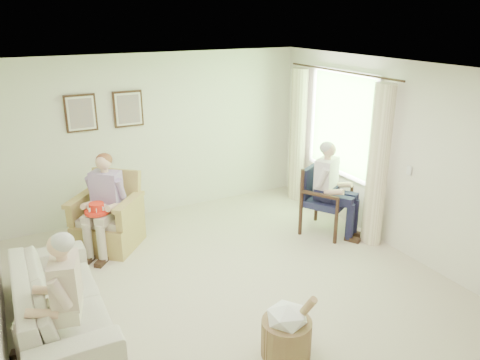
{
  "coord_description": "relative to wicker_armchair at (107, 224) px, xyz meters",
  "views": [
    {
      "loc": [
        -2.21,
        -4.36,
        3.16
      ],
      "look_at": [
        0.52,
        0.87,
        1.05
      ],
      "focal_mm": 35.0,
      "sensor_mm": 36.0,
      "label": 1
    }
  ],
  "objects": [
    {
      "name": "person_dark",
      "position": [
        3.04,
        -1.14,
        0.48
      ],
      "size": [
        0.4,
        0.62,
        1.38
      ],
      "rotation": [
        0.0,
        0.0,
        0.53
      ],
      "color": "#191836",
      "rests_on": "ground"
    },
    {
      "name": "curtain_left",
      "position": [
        3.42,
        -1.65,
        0.81
      ],
      "size": [
        0.34,
        0.34,
        2.3
      ],
      "primitive_type": "cylinder",
      "color": "#F5E3BF",
      "rests_on": "ground"
    },
    {
      "name": "framed_print_left",
      "position": [
        -0.06,
        0.84,
        1.44
      ],
      "size": [
        0.45,
        0.05,
        0.55
      ],
      "color": "#382114",
      "rests_on": "back_wall"
    },
    {
      "name": "curtain_right",
      "position": [
        3.42,
        0.31,
        0.81
      ],
      "size": [
        0.34,
        0.34,
        2.3
      ],
      "primitive_type": "cylinder",
      "color": "#F5E3BF",
      "rests_on": "ground"
    },
    {
      "name": "ceiling",
      "position": [
        1.09,
        -1.87,
        2.26
      ],
      "size": [
        5.0,
        5.5,
        0.02
      ],
      "primitive_type": "cube",
      "color": "white",
      "rests_on": "back_wall"
    },
    {
      "name": "person_sofa",
      "position": [
        -0.86,
        -2.2,
        0.4
      ],
      "size": [
        0.42,
        0.63,
        1.29
      ],
      "rotation": [
        0.0,
        0.0,
        -1.82
      ],
      "color": "beige",
      "rests_on": "ground"
    },
    {
      "name": "window",
      "position": [
        3.55,
        -0.67,
        1.25
      ],
      "size": [
        0.13,
        2.5,
        1.63
      ],
      "color": "#2D6B23",
      "rests_on": "right_wall"
    },
    {
      "name": "framed_print_right",
      "position": [
        0.64,
        0.84,
        1.44
      ],
      "size": [
        0.45,
        0.05,
        0.55
      ],
      "color": "#382114",
      "rests_on": "back_wall"
    },
    {
      "name": "person_wicker",
      "position": [
        0.0,
        -0.14,
        0.46
      ],
      "size": [
        0.4,
        0.63,
        1.36
      ],
      "rotation": [
        0.0,
        0.0,
        -0.7
      ],
      "color": "#C2B29C",
      "rests_on": "ground"
    },
    {
      "name": "wicker_armchair",
      "position": [
        0.0,
        0.0,
        0.0
      ],
      "size": [
        0.83,
        0.82,
        1.05
      ],
      "rotation": [
        0.0,
        0.0,
        -0.7
      ],
      "color": "tan",
      "rests_on": "ground"
    },
    {
      "name": "back_wall",
      "position": [
        1.09,
        0.88,
        0.96
      ],
      "size": [
        5.0,
        0.04,
        2.6
      ],
      "primitive_type": "cube",
      "color": "silver",
      "rests_on": "ground"
    },
    {
      "name": "sofa",
      "position": [
        -0.86,
        -1.63,
        -0.02
      ],
      "size": [
        2.18,
        0.85,
        0.64
      ],
      "primitive_type": "imported",
      "rotation": [
        0.0,
        0.0,
        1.57
      ],
      "color": "beige",
      "rests_on": "ground"
    },
    {
      "name": "red_hat",
      "position": [
        -0.17,
        -0.28,
        0.37
      ],
      "size": [
        0.32,
        0.32,
        0.14
      ],
      "color": "red",
      "rests_on": "person_wicker"
    },
    {
      "name": "wood_armchair",
      "position": [
        3.04,
        -0.97,
        0.22
      ],
      "size": [
        0.65,
        0.61,
        1.0
      ],
      "rotation": [
        0.0,
        0.0,
        0.53
      ],
      "color": "black",
      "rests_on": "ground"
    },
    {
      "name": "front_wall",
      "position": [
        1.09,
        -4.62,
        0.96
      ],
      "size": [
        5.0,
        0.04,
        2.6
      ],
      "primitive_type": "cube",
      "color": "silver",
      "rests_on": "ground"
    },
    {
      "name": "hatbox",
      "position": [
        1.02,
        -3.11,
        -0.05
      ],
      "size": [
        0.52,
        0.52,
        0.72
      ],
      "color": "#A6805A",
      "rests_on": "ground"
    },
    {
      "name": "right_wall",
      "position": [
        3.59,
        -1.87,
        0.96
      ],
      "size": [
        0.04,
        5.5,
        2.6
      ],
      "primitive_type": "cube",
      "color": "silver",
      "rests_on": "ground"
    },
    {
      "name": "floor",
      "position": [
        1.09,
        -1.87,
        -0.34
      ],
      "size": [
        5.5,
        5.5,
        0.0
      ],
      "primitive_type": "plane",
      "color": "#C3B49D",
      "rests_on": "ground"
    }
  ]
}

